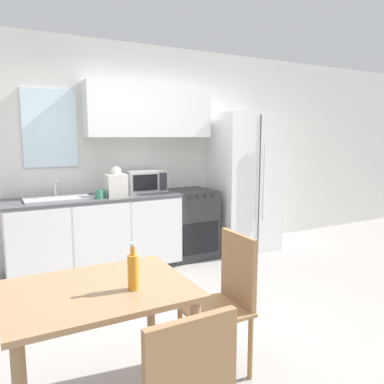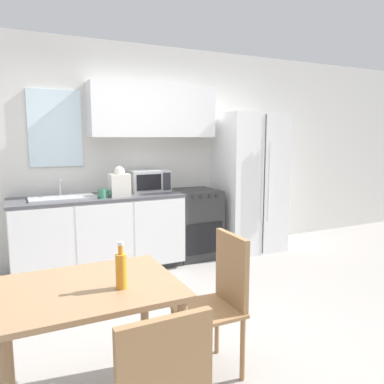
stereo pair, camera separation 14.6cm
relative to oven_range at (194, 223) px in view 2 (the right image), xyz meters
name	(u,v)px [view 2 (the right image)]	position (x,y,z in m)	size (l,w,h in m)	color
ground_plane	(175,330)	(-1.00, -1.66, -0.44)	(12.00, 12.00, 0.00)	gray
wall_back	(116,148)	(-0.93, 0.30, 0.98)	(12.00, 0.38, 2.70)	silver
kitchen_counter	(99,234)	(-1.25, -0.03, 0.01)	(1.92, 0.67, 0.89)	#333333
oven_range	(194,223)	(0.00, 0.00, 0.00)	(0.58, 0.60, 0.89)	#2D2D2D
refrigerator	(249,183)	(0.83, -0.04, 0.50)	(0.86, 0.71, 1.88)	white
kitchen_sink	(62,197)	(-1.64, -0.03, 0.47)	(0.69, 0.38, 0.21)	#B7BABC
microwave	(149,181)	(-0.59, 0.09, 0.58)	(0.48, 0.34, 0.26)	#B7BABC
coffee_mug	(103,193)	(-1.22, -0.19, 0.50)	(0.13, 0.10, 0.10)	#3F8C66
grocery_bag_0	(119,183)	(-1.02, -0.15, 0.60)	(0.22, 0.19, 0.34)	silver
dining_table	(89,308)	(-1.78, -2.31, 0.19)	(0.96, 0.75, 0.76)	#997551
dining_chair_side	(220,293)	(-0.92, -2.26, 0.09)	(0.40, 0.40, 0.93)	#997047
drink_bottle	(121,270)	(-1.62, -2.42, 0.42)	(0.06, 0.06, 0.26)	orange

